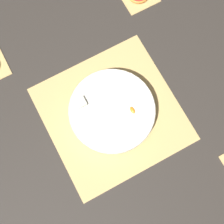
# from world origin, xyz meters

# --- Properties ---
(ground_plane) EXTENTS (6.00, 6.00, 0.00)m
(ground_plane) POSITION_xyz_m (0.00, 0.00, 0.00)
(ground_plane) COLOR #2D2823
(bamboo_mat_center) EXTENTS (0.43, 0.44, 0.01)m
(bamboo_mat_center) POSITION_xyz_m (-0.00, 0.00, 0.00)
(bamboo_mat_center) COLOR tan
(bamboo_mat_center) RESTS_ON ground_plane
(fruit_salad_bowl) EXTENTS (0.28, 0.28, 0.07)m
(fruit_salad_bowl) POSITION_xyz_m (-0.00, 0.00, 0.04)
(fruit_salad_bowl) COLOR silver
(fruit_salad_bowl) RESTS_ON bamboo_mat_center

